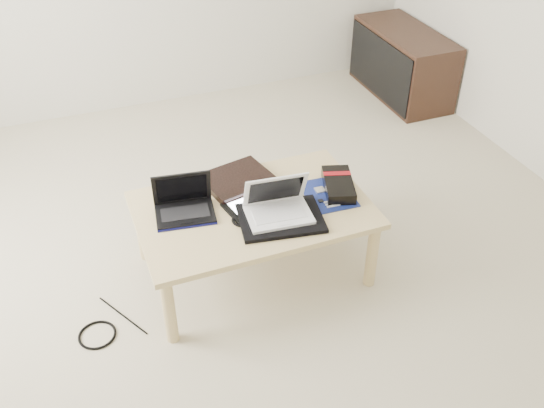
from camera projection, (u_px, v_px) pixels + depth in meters
name	position (u px, v px, depth m)	size (l,w,h in m)	color
ground	(244.00, 267.00, 3.13)	(4.00, 4.00, 0.00)	beige
coffee_table	(253.00, 215.00, 2.90)	(1.10, 0.70, 0.40)	tan
media_cabinet	(402.00, 63.00, 4.58)	(0.41, 0.90, 0.50)	#341E15
book	(237.00, 180.00, 3.03)	(0.38, 0.34, 0.03)	black
netbook	(184.00, 205.00, 2.82)	(0.30, 0.24, 0.20)	black
tablet	(255.00, 206.00, 2.87)	(0.30, 0.25, 0.01)	black
remote	(275.00, 201.00, 2.90)	(0.10, 0.21, 0.02)	silver
neoprene_sleeve	(281.00, 218.00, 2.79)	(0.38, 0.28, 0.02)	black
white_laptop	(278.00, 206.00, 2.78)	(0.31, 0.24, 0.20)	white
motherboard	(328.00, 194.00, 2.96)	(0.24, 0.29, 0.01)	#0C0F4F
gpu_box	(338.00, 185.00, 2.97)	(0.21, 0.30, 0.06)	black
cable_coil	(243.00, 220.00, 2.79)	(0.11, 0.11, 0.01)	black
floor_cable_coil	(97.00, 335.00, 2.75)	(0.17, 0.17, 0.01)	black
floor_cable_trail	(123.00, 315.00, 2.85)	(0.01, 0.01, 0.35)	black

